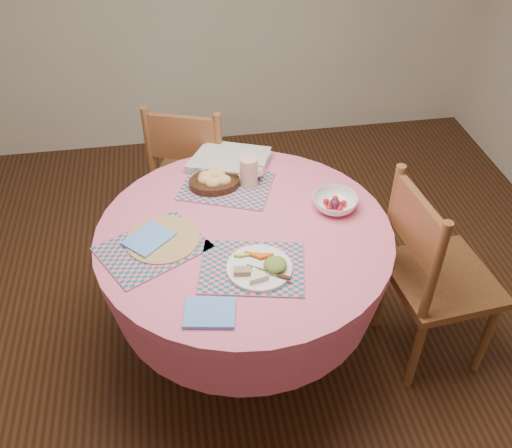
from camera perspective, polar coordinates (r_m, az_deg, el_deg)
The scene contains 15 objects.
ground at distance 2.91m, azimuth -0.99°, elevation -12.00°, with size 4.00×4.00×0.00m, color #331C0F.
dining_table at distance 2.49m, azimuth -1.14°, elevation -4.08°, with size 1.24×1.24×0.75m.
chair_right at distance 2.63m, azimuth 17.22°, elevation -4.77°, with size 0.48×0.50×0.99m.
chair_back at distance 3.15m, azimuth -6.22°, elevation 5.05°, with size 0.56×0.55×0.95m.
placemat_front at distance 2.20m, azimuth -0.38°, elevation -4.38°, with size 0.40×0.30×0.01m, color #115F61.
placemat_left at distance 2.32m, azimuth -10.29°, elevation -2.36°, with size 0.40×0.30×0.01m, color #115F61.
placemat_back at distance 2.61m, azimuth -2.96°, elevation 3.83°, with size 0.40×0.30×0.01m, color #115F61.
wicker_trivet at distance 2.34m, azimuth -9.31°, elevation -1.54°, with size 0.30×0.30×0.01m, color olive.
napkin_near at distance 2.04m, azimuth -4.66°, elevation -8.84°, with size 0.18×0.14×0.01m, color #5C90EC.
napkin_far at distance 2.34m, azimuth -10.64°, elevation -1.50°, with size 0.18×0.14×0.01m, color #5C90EC.
dinner_plate at distance 2.17m, azimuth 0.56°, elevation -4.32°, with size 0.25×0.25×0.05m.
bread_bowl at distance 2.59m, azimuth -4.23°, elevation 4.42°, with size 0.23×0.23×0.08m.
latte_mug at distance 2.57m, azimuth -0.67°, elevation 5.27°, with size 0.12×0.08×0.14m.
fruit_bowl at distance 2.48m, azimuth 7.90°, elevation 2.10°, with size 0.22×0.22×0.06m.
newspaper_stack at distance 2.73m, azimuth -2.63°, elevation 6.31°, with size 0.43×0.41×0.04m.
Camera 1 is at (-0.24, -1.78, 2.28)m, focal length 40.00 mm.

